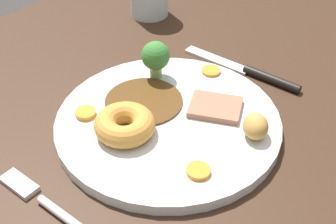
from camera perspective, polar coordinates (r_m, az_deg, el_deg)
dining_table at (r=60.15cm, az=3.43°, el=-1.82°), size 120.00×84.00×3.60cm
dinner_plate at (r=56.78cm, az=0.00°, el=-1.33°), size 27.48×27.48×1.40cm
gravy_pool at (r=58.86cm, az=-3.00°, el=1.35°), size 9.91×9.91×0.30cm
meat_slice_main at (r=57.70cm, az=5.85°, el=0.61°), size 7.21×7.83×0.80cm
yorkshire_pudding at (r=53.65cm, az=-5.36°, el=-1.55°), size 7.12×7.12×2.65cm
roast_potato_left at (r=54.04cm, az=10.77°, el=-1.70°), size 4.68×4.51×2.81cm
carrot_coin_front at (r=57.54cm, az=-10.12°, el=-0.13°), size 2.56×2.56×0.59cm
carrot_coin_back at (r=64.50cm, az=5.31°, el=5.06°), size 2.62×2.62×0.42cm
carrot_coin_side at (r=49.64cm, az=3.76°, el=-7.25°), size 2.64×2.64×0.51cm
broccoli_floret at (r=61.78cm, az=-1.53°, el=6.79°), size 3.85×3.85×5.26cm
fork at (r=49.59cm, az=-14.44°, el=-11.08°), size 2.07×15.27×0.90cm
knife at (r=67.17cm, az=10.11°, el=4.91°), size 2.00×18.53×1.20cm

